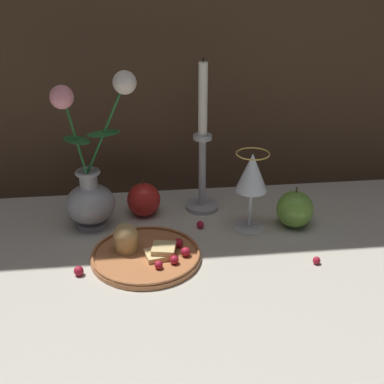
# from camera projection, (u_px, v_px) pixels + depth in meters

# --- Properties ---
(ground_plane) EXTENTS (2.40, 2.40, 0.00)m
(ground_plane) POSITION_uv_depth(u_px,v_px,m) (176.00, 239.00, 1.11)
(ground_plane) COLOR #B7B2A3
(ground_plane) RESTS_ON ground
(vase) EXTENTS (0.17, 0.11, 0.34)m
(vase) POSITION_uv_depth(u_px,v_px,m) (91.00, 185.00, 1.12)
(vase) COLOR #A3A3A8
(vase) RESTS_ON ground_plane
(plate_with_pastries) EXTENTS (0.21, 0.21, 0.07)m
(plate_with_pastries) POSITION_uv_depth(u_px,v_px,m) (143.00, 252.00, 1.04)
(plate_with_pastries) COLOR #B77042
(plate_with_pastries) RESTS_ON ground_plane
(wine_glass) EXTENTS (0.07, 0.07, 0.17)m
(wine_glass) POSITION_uv_depth(u_px,v_px,m) (252.00, 176.00, 1.11)
(wine_glass) COLOR silver
(wine_glass) RESTS_ON ground_plane
(candlestick) EXTENTS (0.08, 0.08, 0.35)m
(candlestick) POSITION_uv_depth(u_px,v_px,m) (202.00, 157.00, 1.18)
(candlestick) COLOR #A3A3A8
(candlestick) RESTS_ON ground_plane
(apple_beside_vase) EXTENTS (0.08, 0.08, 0.09)m
(apple_beside_vase) POSITION_uv_depth(u_px,v_px,m) (295.00, 209.00, 1.15)
(apple_beside_vase) COLOR #669938
(apple_beside_vase) RESTS_ON ground_plane
(apple_near_glass) EXTENTS (0.08, 0.08, 0.09)m
(apple_near_glass) POSITION_uv_depth(u_px,v_px,m) (144.00, 200.00, 1.19)
(apple_near_glass) COLOR red
(apple_near_glass) RESTS_ON ground_plane
(berry_near_plate) EXTENTS (0.01, 0.01, 0.01)m
(berry_near_plate) POSITION_uv_depth(u_px,v_px,m) (317.00, 260.00, 1.03)
(berry_near_plate) COLOR #AD192D
(berry_near_plate) RESTS_ON ground_plane
(berry_front_center) EXTENTS (0.02, 0.02, 0.02)m
(berry_front_center) POSITION_uv_depth(u_px,v_px,m) (200.00, 225.00, 1.15)
(berry_front_center) COLOR #AD192D
(berry_front_center) RESTS_ON ground_plane
(berry_by_glass_stem) EXTENTS (0.02, 0.02, 0.02)m
(berry_by_glass_stem) POSITION_uv_depth(u_px,v_px,m) (79.00, 271.00, 0.99)
(berry_by_glass_stem) COLOR #AD192D
(berry_by_glass_stem) RESTS_ON ground_plane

